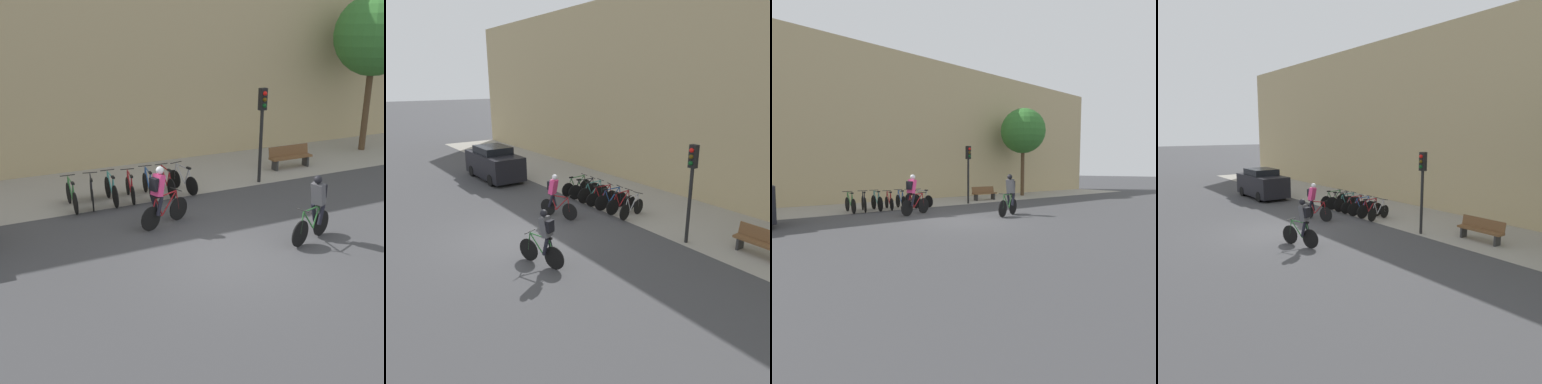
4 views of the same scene
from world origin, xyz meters
The scene contains 15 objects.
ground centered at (0.00, 0.00, 0.00)m, with size 200.00×200.00×0.00m, color #3D3D3F.
kerb_strip centered at (0.00, 6.75, 0.00)m, with size 44.00×4.50×0.01m, color gray.
building_facade centered at (0.00, 9.30, 4.82)m, with size 44.00×0.60×9.64m, color tan.
cyclist_pink centered at (-0.89, 2.48, 0.95)m, with size 1.68×0.72×1.79m.
cyclist_grey centered at (2.51, -0.05, 0.95)m, with size 1.64×0.66×1.80m.
parked_bike_0 centered at (-2.86, 5.01, 0.41)m, with size 0.46×1.73×0.98m.
parked_bike_1 centered at (-2.23, 5.01, 0.41)m, with size 0.48×1.66×0.98m.
parked_bike_2 centered at (-1.59, 5.01, 0.42)m, with size 0.46×1.71×0.99m.
parked_bike_3 centered at (-0.95, 5.01, 0.38)m, with size 0.46×1.60×0.94m.
parked_bike_4 centered at (-0.32, 5.01, 0.40)m, with size 0.46×1.67×0.97m.
parked_bike_5 centered at (0.32, 5.01, 0.40)m, with size 0.46×1.63×0.97m.
parked_bike_6 centered at (0.95, 5.01, 0.39)m, with size 0.50×1.61×0.96m.
traffic_light_pole centered at (3.90, 4.76, 2.36)m, with size 0.26×0.30×3.40m.
bench centered at (6.03, 5.83, 0.48)m, with size 1.86×0.44×0.89m.
street_tree_0 centered at (10.81, 6.84, 5.01)m, with size 3.44×3.44×6.76m.
Camera 3 is at (-6.84, -9.33, 1.96)m, focal length 28.00 mm.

